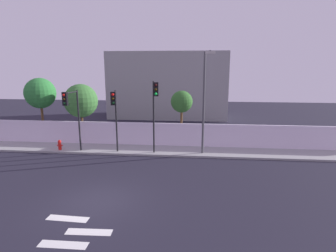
{
  "coord_description": "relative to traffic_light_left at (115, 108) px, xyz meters",
  "views": [
    {
      "loc": [
        4.54,
        -11.68,
        6.27
      ],
      "look_at": [
        2.75,
        6.5,
        2.37
      ],
      "focal_mm": 29.56,
      "sensor_mm": 36.0,
      "label": 1
    }
  ],
  "objects": [
    {
      "name": "roadside_tree_midleft",
      "position": [
        -4.2,
        4.18,
        -0.02
      ],
      "size": [
        2.86,
        2.86,
        4.87
      ],
      "color": "brown",
      "rests_on": "ground"
    },
    {
      "name": "traffic_light_center",
      "position": [
        2.83,
        -0.1,
        0.46
      ],
      "size": [
        0.62,
        1.72,
        5.17
      ],
      "color": "black",
      "rests_on": "sidewalk"
    },
    {
      "name": "roadside_tree_midright",
      "position": [
        4.45,
        4.18,
        -0.01
      ],
      "size": [
        1.81,
        1.81,
        4.38
      ],
      "color": "brown",
      "rests_on": "ground"
    },
    {
      "name": "perimeter_wall",
      "position": [
        1.02,
        2.6,
        -2.4
      ],
      "size": [
        36.0,
        0.18,
        1.8
      ],
      "primitive_type": "cube",
      "color": "silver",
      "rests_on": "sidewalk"
    },
    {
      "name": "sidewalk",
      "position": [
        1.02,
        1.31,
        -3.38
      ],
      "size": [
        36.0,
        2.4,
        0.15
      ],
      "primitive_type": "cube",
      "color": "gray",
      "rests_on": "ground"
    },
    {
      "name": "street_lamp_curbside",
      "position": [
        6.2,
        0.66,
        0.88
      ],
      "size": [
        0.67,
        1.72,
        7.16
      ],
      "color": "#4C4C51",
      "rests_on": "sidewalk"
    },
    {
      "name": "roadside_tree_leftmost",
      "position": [
        -7.8,
        4.18,
        0.59
      ],
      "size": [
        2.64,
        2.64,
        5.37
      ],
      "color": "brown",
      "rests_on": "ground"
    },
    {
      "name": "traffic_light_left",
      "position": [
        0.0,
        0.0,
        0.0
      ],
      "size": [
        0.44,
        1.46,
        4.51
      ],
      "color": "black",
      "rests_on": "sidewalk"
    },
    {
      "name": "ground_plane",
      "position": [
        1.02,
        -6.89,
        -3.45
      ],
      "size": [
        80.0,
        80.0,
        0.0
      ],
      "primitive_type": "plane",
      "color": "#211F2C"
    },
    {
      "name": "traffic_light_right",
      "position": [
        -3.03,
        -0.21,
        0.01
      ],
      "size": [
        0.41,
        1.83,
        4.49
      ],
      "color": "black",
      "rests_on": "sidewalk"
    },
    {
      "name": "fire_hydrant",
      "position": [
        -4.56,
        0.63,
        -2.9
      ],
      "size": [
        0.44,
        0.26,
        0.75
      ],
      "color": "red",
      "rests_on": "sidewalk"
    },
    {
      "name": "crosswalk_marking",
      "position": [
        0.99,
        -10.56,
        -3.45
      ],
      "size": [
        3.46,
        4.73,
        0.01
      ],
      "color": "silver",
      "rests_on": "ground"
    },
    {
      "name": "low_building_distant",
      "position": [
        2.12,
        16.6,
        0.59
      ],
      "size": [
        14.45,
        6.0,
        8.08
      ],
      "primitive_type": "cube",
      "color": "gray",
      "rests_on": "ground"
    }
  ]
}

